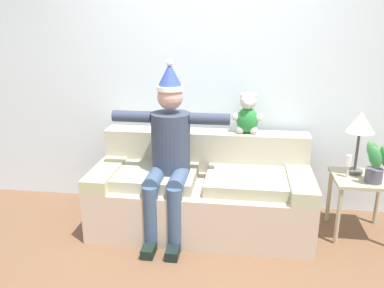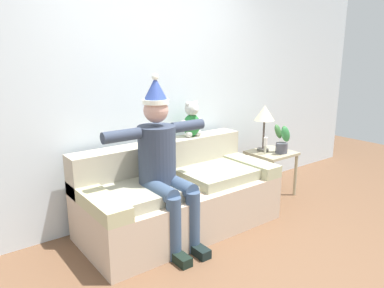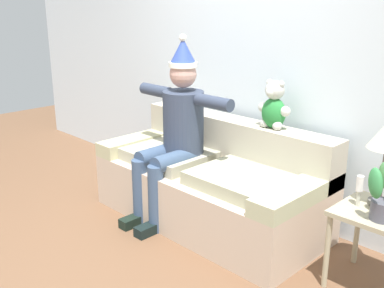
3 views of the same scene
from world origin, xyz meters
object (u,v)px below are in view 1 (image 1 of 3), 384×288
(potted_plant, at_px, (376,164))
(candle_tall, at_px, (348,163))
(side_table, at_px, (362,187))
(table_lamp, at_px, (360,125))
(couch, at_px, (202,192))
(person_seated, at_px, (169,149))
(teddy_bear, at_px, (247,115))

(potted_plant, distance_m, candle_tall, 0.22)
(side_table, height_order, table_lamp, table_lamp)
(side_table, distance_m, candle_tall, 0.26)
(potted_plant, relative_size, candle_tall, 1.79)
(couch, relative_size, table_lamp, 3.47)
(couch, bearing_deg, table_lamp, 4.81)
(side_table, xyz_separation_m, candle_tall, (-0.14, -0.02, 0.22))
(person_seated, distance_m, potted_plant, 1.72)
(person_seated, relative_size, teddy_bear, 4.01)
(teddy_bear, bearing_deg, table_lamp, -9.65)
(person_seated, xyz_separation_m, candle_tall, (1.53, 0.16, -0.11))
(side_table, bearing_deg, person_seated, -173.80)
(teddy_bear, bearing_deg, couch, -144.34)
(person_seated, height_order, side_table, person_seated)
(side_table, distance_m, table_lamp, 0.54)
(teddy_bear, relative_size, potted_plant, 1.06)
(person_seated, height_order, potted_plant, person_seated)
(person_seated, relative_size, potted_plant, 4.25)
(table_lamp, xyz_separation_m, candle_tall, (-0.09, -0.11, -0.31))
(couch, relative_size, potted_plant, 5.36)
(teddy_bear, height_order, potted_plant, teddy_bear)
(couch, bearing_deg, person_seated, -149.18)
(couch, relative_size, person_seated, 1.26)
(couch, xyz_separation_m, teddy_bear, (0.38, 0.28, 0.67))
(side_table, relative_size, table_lamp, 0.97)
(side_table, relative_size, candle_tall, 2.69)
(side_table, bearing_deg, couch, -179.24)
(table_lamp, bearing_deg, candle_tall, -127.64)
(teddy_bear, bearing_deg, potted_plant, -18.88)
(side_table, height_order, potted_plant, potted_plant)
(candle_tall, bearing_deg, table_lamp, 52.36)
(person_seated, relative_size, table_lamp, 2.75)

